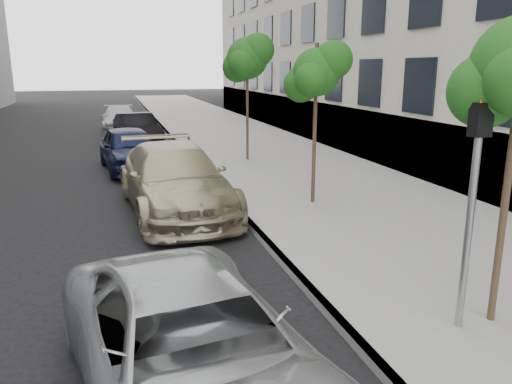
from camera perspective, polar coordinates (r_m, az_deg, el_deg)
name	(u,v)px	position (r m, az deg, el deg)	size (l,w,h in m)	color
sidewalk	(222,130)	(28.55, -3.87, 7.04)	(6.40, 72.00, 0.14)	gray
curb	(167,132)	(28.05, -10.16, 6.73)	(0.15, 72.00, 0.14)	#9E9B93
tree_mid	(317,72)	(12.69, 7.02, 13.41)	(1.57, 1.37, 4.07)	#38281C
tree_far	(248,58)	(18.85, -0.95, 15.02)	(1.82, 1.62, 4.63)	#38281C
signal_pole	(473,186)	(6.91, 23.60, 0.60)	(0.25, 0.19, 3.13)	#939699
minivan	(193,351)	(5.50, -7.24, -17.61)	(2.30, 4.98, 1.38)	#A0A2A4
suv	(175,179)	(12.65, -9.27, 1.44)	(2.34, 5.76, 1.67)	tan
sedan_blue	(130,149)	(18.23, -14.25, 4.83)	(1.81, 4.50, 1.53)	#0F1533
sedan_black	(137,129)	(24.35, -13.41, 7.02)	(1.53, 4.39, 1.45)	black
sedan_rear	(120,119)	(29.51, -15.28, 8.04)	(1.96, 4.83, 1.40)	#9B9EA2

